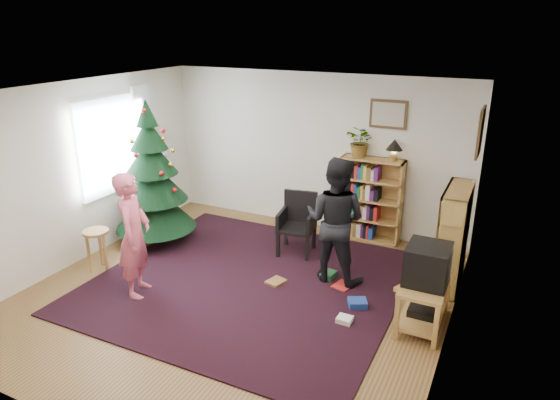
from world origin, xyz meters
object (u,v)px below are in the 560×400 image
at_px(bookshelf_back, 371,199).
at_px(crt_tv, 427,264).
at_px(person_standing, 134,235).
at_px(person_by_chair, 335,220).
at_px(picture_right, 481,132).
at_px(armchair, 299,221).
at_px(table_lamp, 394,146).
at_px(tv_stand, 424,300).
at_px(picture_back, 388,114).
at_px(christmas_tree, 153,185).
at_px(potted_plant, 361,142).
at_px(bookshelf_right, 453,236).
at_px(stool, 97,239).

xyz_separation_m(bookshelf_back, crt_tv, (1.21, -2.05, 0.10)).
height_order(person_standing, person_by_chair, person_by_chair).
bearing_deg(picture_right, armchair, -172.53).
xyz_separation_m(bookshelf_back, table_lamp, (0.30, 0.00, 0.85)).
height_order(tv_stand, armchair, armchair).
bearing_deg(picture_back, bookshelf_back, -137.14).
bearing_deg(picture_right, tv_stand, -99.93).
xyz_separation_m(picture_back, tv_stand, (1.07, -2.18, -1.63)).
height_order(christmas_tree, person_standing, christmas_tree).
height_order(armchair, potted_plant, potted_plant).
bearing_deg(bookshelf_right, table_lamp, 48.44).
distance_m(christmas_tree, table_lamp, 3.62).
height_order(picture_back, crt_tv, picture_back).
bearing_deg(table_lamp, picture_back, 138.86).
bearing_deg(person_standing, table_lamp, -63.00).
relative_size(picture_back, table_lamp, 1.69).
bearing_deg(table_lamp, person_standing, -130.02).
xyz_separation_m(picture_back, picture_right, (1.33, -0.73, 0.00)).
xyz_separation_m(christmas_tree, potted_plant, (2.73, 1.52, 0.62)).
height_order(bookshelf_back, person_by_chair, person_by_chair).
xyz_separation_m(crt_tv, person_standing, (-3.33, -0.83, 0.03)).
height_order(tv_stand, potted_plant, potted_plant).
relative_size(picture_right, armchair, 0.66).
bearing_deg(stool, picture_back, 40.72).
relative_size(crt_tv, armchair, 0.54).
distance_m(stool, person_by_chair, 3.23).
distance_m(christmas_tree, person_by_chair, 2.88).
bearing_deg(potted_plant, tv_stand, -55.33).
bearing_deg(crt_tv, bookshelf_right, 83.79).
relative_size(tv_stand, stool, 1.45).
relative_size(person_by_chair, table_lamp, 5.13).
bearing_deg(bookshelf_back, christmas_tree, -152.60).
bearing_deg(stool, potted_plant, 42.55).
distance_m(bookshelf_right, potted_plant, 1.99).
distance_m(tv_stand, table_lamp, 2.54).
xyz_separation_m(picture_back, bookshelf_back, (-0.15, -0.14, -1.29)).
xyz_separation_m(tv_stand, stool, (-4.26, -0.56, 0.12)).
height_order(christmas_tree, tv_stand, christmas_tree).
bearing_deg(bookshelf_right, tv_stand, 173.93).
distance_m(tv_stand, person_standing, 3.46).
xyz_separation_m(stool, person_standing, (0.93, -0.27, 0.35)).
relative_size(christmas_tree, stool, 3.82).
distance_m(bookshelf_right, armchair, 2.14).
bearing_deg(stool, crt_tv, 7.52).
xyz_separation_m(person_standing, table_lamp, (2.41, 2.87, 0.73)).
bearing_deg(table_lamp, armchair, -141.08).
height_order(picture_right, potted_plant, picture_right).
relative_size(crt_tv, stool, 0.85).
xyz_separation_m(person_standing, person_by_chair, (2.06, 1.41, 0.04)).
distance_m(potted_plant, table_lamp, 0.50).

